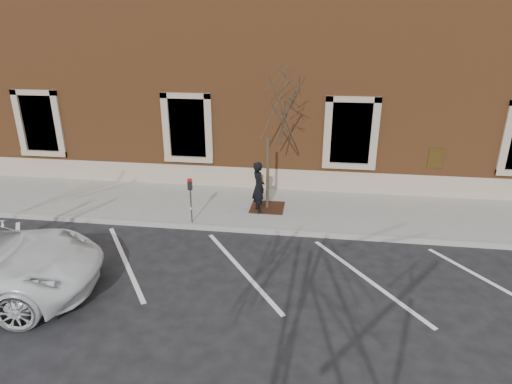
# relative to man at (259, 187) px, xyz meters

# --- Properties ---
(ground) EXTENTS (120.00, 120.00, 0.00)m
(ground) POSITION_rel_man_xyz_m (0.01, -1.26, -1.01)
(ground) COLOR #28282B
(ground) RESTS_ON ground
(sidewalk_near) EXTENTS (40.00, 3.50, 0.15)m
(sidewalk_near) POSITION_rel_man_xyz_m (0.01, 0.49, -0.94)
(sidewalk_near) COLOR #A5A19B
(sidewalk_near) RESTS_ON ground
(curb_near) EXTENTS (40.00, 0.12, 0.15)m
(curb_near) POSITION_rel_man_xyz_m (0.01, -1.31, -0.94)
(curb_near) COLOR #9E9E99
(curb_near) RESTS_ON ground
(parking_stripes) EXTENTS (28.00, 4.40, 0.01)m
(parking_stripes) POSITION_rel_man_xyz_m (0.01, -3.46, -1.01)
(parking_stripes) COLOR silver
(parking_stripes) RESTS_ON ground
(building_civic) EXTENTS (40.00, 8.62, 8.00)m
(building_civic) POSITION_rel_man_xyz_m (0.01, 6.48, 2.98)
(building_civic) COLOR brown
(building_civic) RESTS_ON ground
(man) EXTENTS (0.66, 0.75, 1.73)m
(man) POSITION_rel_man_xyz_m (0.00, 0.00, 0.00)
(man) COLOR black
(man) RESTS_ON sidewalk_near
(parking_meter) EXTENTS (0.13, 0.10, 1.45)m
(parking_meter) POSITION_rel_man_xyz_m (-1.97, -1.14, 0.15)
(parking_meter) COLOR #595B60
(parking_meter) RESTS_ON sidewalk_near
(tree_grate) EXTENTS (1.13, 1.13, 0.03)m
(tree_grate) POSITION_rel_man_xyz_m (0.25, 0.36, -0.85)
(tree_grate) COLOR #3B1A13
(tree_grate) RESTS_ON sidewalk_near
(sapling) EXTENTS (2.68, 2.68, 4.47)m
(sapling) POSITION_rel_man_xyz_m (0.25, 0.36, 2.26)
(sapling) COLOR #4A3B2D
(sapling) RESTS_ON sidewalk_near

